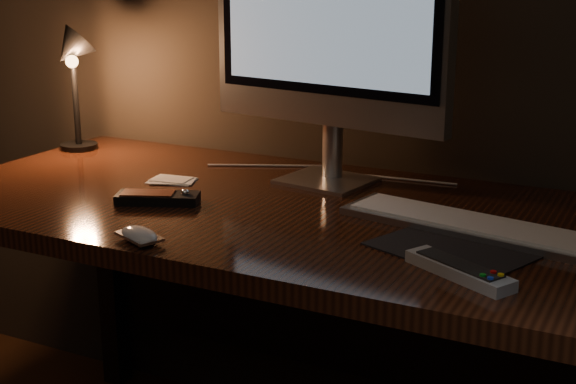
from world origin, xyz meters
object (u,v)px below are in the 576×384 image
at_px(keyboard, 468,224).
at_px(desk_lamp, 72,67).
at_px(desk, 303,253).
at_px(tv_remote, 459,270).
at_px(mouse, 139,237).
at_px(monitor, 327,19).
at_px(media_remote, 158,198).

relative_size(keyboard, desk_lamp, 1.48).
xyz_separation_m(desk, tv_remote, (0.42, -0.30, 0.14)).
xyz_separation_m(mouse, tv_remote, (0.56, 0.09, 0.00)).
bearing_deg(keyboard, monitor, 164.77).
bearing_deg(desk, desk_lamp, 171.03).
xyz_separation_m(desk, keyboard, (0.37, -0.06, 0.14)).
bearing_deg(desk_lamp, monitor, 7.41).
distance_m(keyboard, media_remote, 0.63).
height_order(monitor, tv_remote, monitor).
relative_size(monitor, desk_lamp, 1.86).
bearing_deg(desk_lamp, keyboard, -2.25).
distance_m(monitor, mouse, 0.64).
height_order(mouse, tv_remote, tv_remote).
height_order(monitor, media_remote, monitor).
relative_size(monitor, keyboard, 1.26).
bearing_deg(monitor, media_remote, -119.87).
distance_m(keyboard, tv_remote, 0.25).
bearing_deg(tv_remote, monitor, 163.40).
height_order(monitor, mouse, monitor).
height_order(desk, tv_remote, tv_remote).
relative_size(desk, tv_remote, 8.13).
distance_m(media_remote, desk_lamp, 0.59).
xyz_separation_m(monitor, keyboard, (0.38, -0.18, -0.36)).
bearing_deg(mouse, monitor, 98.50).
distance_m(desk, desk_lamp, 0.81).
bearing_deg(media_remote, tv_remote, -32.92).
distance_m(desk, monitor, 0.51).
bearing_deg(mouse, tv_remote, 32.55).
xyz_separation_m(monitor, desk_lamp, (-0.71, -0.01, -0.14)).
bearing_deg(mouse, desk_lamp, 161.79).
bearing_deg(keyboard, tv_remote, -68.49).
bearing_deg(desk, mouse, -109.13).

